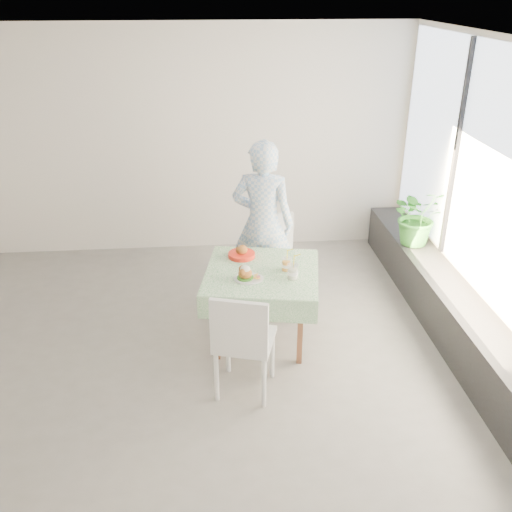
{
  "coord_description": "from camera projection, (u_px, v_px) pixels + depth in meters",
  "views": [
    {
      "loc": [
        0.46,
        -4.48,
        3.19
      ],
      "look_at": [
        0.89,
        0.3,
        0.88
      ],
      "focal_mm": 40.0,
      "sensor_mm": 36.0,
      "label": 1
    }
  ],
  "objects": [
    {
      "name": "window_ledge",
      "position": [
        456.0,
        320.0,
        5.49
      ],
      "size": [
        0.4,
        4.8,
        0.5
      ],
      "primitive_type": "cube",
      "color": "black",
      "rests_on": "ground"
    },
    {
      "name": "window_pane",
      "position": [
        501.0,
        180.0,
        4.89
      ],
      "size": [
        0.01,
        4.8,
        2.18
      ],
      "primitive_type": "cube",
      "color": "#D1E0F9",
      "rests_on": "ground"
    },
    {
      "name": "juice_cup_orange",
      "position": [
        286.0,
        265.0,
        5.33
      ],
      "size": [
        0.09,
        0.09,
        0.25
      ],
      "color": "white",
      "rests_on": "cafe_table"
    },
    {
      "name": "cafe_table",
      "position": [
        262.0,
        297.0,
        5.47
      ],
      "size": [
        1.21,
        1.21,
        0.74
      ],
      "color": "brown",
      "rests_on": "ground"
    },
    {
      "name": "main_dish",
      "position": [
        247.0,
        275.0,
        5.17
      ],
      "size": [
        0.27,
        0.27,
        0.14
      ],
      "color": "white",
      "rests_on": "cafe_table"
    },
    {
      "name": "chair_far",
      "position": [
        277.0,
        276.0,
        6.22
      ],
      "size": [
        0.51,
        0.51,
        0.94
      ],
      "color": "white",
      "rests_on": "ground"
    },
    {
      "name": "potted_plant",
      "position": [
        418.0,
        216.0,
        6.36
      ],
      "size": [
        0.68,
        0.62,
        0.67
      ],
      "primitive_type": "imported",
      "rotation": [
        0.0,
        0.0,
        0.17
      ],
      "color": "#2C6F25",
      "rests_on": "window_ledge"
    },
    {
      "name": "juice_cup_lemonade",
      "position": [
        293.0,
        272.0,
        5.18
      ],
      "size": [
        0.1,
        0.1,
        0.28
      ],
      "color": "white",
      "rests_on": "cafe_table"
    },
    {
      "name": "wall_front",
      "position": [
        113.0,
        430.0,
        2.52
      ],
      "size": [
        6.0,
        0.02,
        2.8
      ],
      "primitive_type": "cube",
      "color": "silver",
      "rests_on": "ground"
    },
    {
      "name": "second_dish",
      "position": [
        242.0,
        253.0,
        5.6
      ],
      "size": [
        0.27,
        0.27,
        0.13
      ],
      "color": "red",
      "rests_on": "cafe_table"
    },
    {
      "name": "chair_near",
      "position": [
        245.0,
        360.0,
        4.81
      ],
      "size": [
        0.58,
        0.58,
        0.99
      ],
      "color": "white",
      "rests_on": "ground"
    },
    {
      "name": "diner",
      "position": [
        263.0,
        223.0,
        5.99
      ],
      "size": [
        0.75,
        0.6,
        1.79
      ],
      "primitive_type": "imported",
      "rotation": [
        0.0,
        0.0,
        2.86
      ],
      "color": "#8EB7E3",
      "rests_on": "ground"
    },
    {
      "name": "wall_back",
      "position": [
        168.0,
        143.0,
        7.0
      ],
      "size": [
        6.0,
        0.02,
        2.8
      ],
      "primitive_type": "cube",
      "color": "silver",
      "rests_on": "ground"
    },
    {
      "name": "ceiling",
      "position": [
        139.0,
        41.0,
        4.15
      ],
      "size": [
        6.0,
        6.0,
        0.0
      ],
      "primitive_type": "plane",
      "rotation": [
        3.14,
        0.0,
        0.0
      ],
      "color": "white",
      "rests_on": "ground"
    },
    {
      "name": "floor",
      "position": [
        165.0,
        357.0,
        5.37
      ],
      "size": [
        6.0,
        6.0,
        0.0
      ],
      "primitive_type": "plane",
      "color": "slate",
      "rests_on": "ground"
    },
    {
      "name": "wall_right",
      "position": [
        498.0,
        208.0,
        5.0
      ],
      "size": [
        0.02,
        5.0,
        2.8
      ],
      "primitive_type": "cube",
      "color": "silver",
      "rests_on": "ground"
    }
  ]
}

